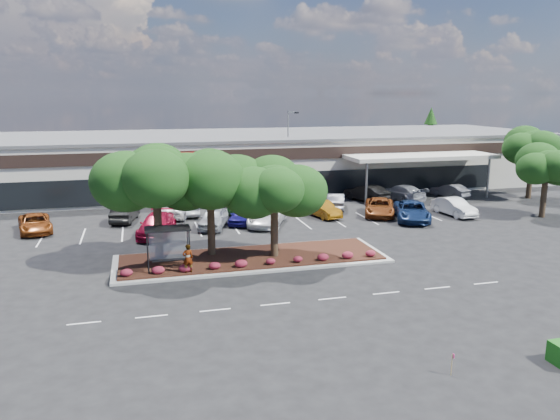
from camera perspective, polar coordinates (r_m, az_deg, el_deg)
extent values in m
plane|color=black|center=(33.51, 1.81, -6.94)|extent=(160.00, 160.00, 0.00)
cube|color=beige|center=(65.46, -6.72, 5.05)|extent=(80.00, 20.00, 6.00)
cube|color=#545557|center=(65.16, -6.79, 7.76)|extent=(80.40, 20.40, 0.30)
cube|color=black|center=(55.39, -5.28, 5.69)|extent=(80.00, 0.25, 1.20)
cube|color=black|center=(55.83, -5.21, 2.42)|extent=(60.00, 0.18, 2.60)
cube|color=#A20B11|center=(54.65, -11.50, 5.41)|extent=(6.00, 0.12, 1.00)
cube|color=beige|center=(59.81, 14.49, 5.44)|extent=(16.00, 5.00, 0.40)
cylinder|color=slate|center=(55.23, 9.01, 2.74)|extent=(0.24, 0.24, 4.20)
cylinder|color=slate|center=(62.18, 20.93, 3.13)|extent=(0.24, 0.24, 4.20)
cube|color=#AAAAA5|center=(36.71, -2.98, -5.12)|extent=(18.00, 6.00, 0.15)
cube|color=#432215|center=(36.67, -2.99, -4.93)|extent=(17.20, 5.20, 0.12)
cube|color=silver|center=(28.66, -19.80, -11.06)|extent=(1.60, 0.12, 0.01)
cube|color=silver|center=(28.51, -13.28, -10.76)|extent=(1.60, 0.12, 0.01)
cube|color=silver|center=(28.73, -6.79, -10.34)|extent=(1.60, 0.12, 0.01)
cube|color=silver|center=(29.29, -0.49, -9.80)|extent=(1.60, 0.12, 0.01)
cube|color=silver|center=(30.19, 5.48, -9.17)|extent=(1.60, 0.12, 0.01)
cube|color=silver|center=(31.38, 11.04, -8.50)|extent=(1.60, 0.12, 0.01)
cube|color=silver|center=(32.85, 16.12, -7.82)|extent=(1.60, 0.12, 0.01)
cube|color=silver|center=(34.55, 20.72, -7.15)|extent=(1.60, 0.12, 0.01)
cube|color=silver|center=(45.78, -23.66, -2.75)|extent=(0.12, 5.00, 0.01)
cube|color=silver|center=(45.39, -19.92, -2.57)|extent=(0.12, 5.00, 0.01)
cube|color=silver|center=(45.20, -16.13, -2.38)|extent=(0.12, 5.00, 0.01)
cube|color=silver|center=(45.21, -12.33, -2.17)|extent=(0.12, 5.00, 0.01)
cube|color=silver|center=(45.41, -8.55, -1.96)|extent=(0.12, 5.00, 0.01)
cube|color=silver|center=(45.82, -4.82, -1.74)|extent=(0.12, 5.00, 0.01)
cube|color=silver|center=(46.41, -1.17, -1.52)|extent=(0.12, 5.00, 0.01)
cube|color=silver|center=(47.18, 2.37, -1.30)|extent=(0.12, 5.00, 0.01)
cube|color=silver|center=(48.14, 5.79, -1.09)|extent=(0.12, 5.00, 0.01)
cube|color=silver|center=(49.25, 9.06, -0.87)|extent=(0.12, 5.00, 0.01)
cube|color=silver|center=(50.52, 12.18, -0.67)|extent=(0.12, 5.00, 0.01)
cube|color=silver|center=(51.93, 15.13, -0.48)|extent=(0.12, 5.00, 0.01)
cylinder|color=black|center=(35.08, -13.70, -3.83)|extent=(0.08, 0.08, 2.50)
cylinder|color=black|center=(35.19, -9.62, -3.60)|extent=(0.08, 0.08, 2.50)
cylinder|color=black|center=(33.83, -13.64, -4.42)|extent=(0.08, 0.08, 2.50)
cylinder|color=black|center=(33.95, -9.42, -4.18)|extent=(0.08, 0.08, 2.50)
cube|color=black|center=(34.16, -11.68, -1.93)|extent=(2.75, 1.55, 0.10)
cube|color=silver|center=(35.08, -11.67, -3.52)|extent=(2.30, 0.03, 2.00)
cube|color=black|center=(34.95, -11.56, -5.16)|extent=(2.00, 0.35, 0.06)
cone|color=#11350C|center=(86.18, 15.39, 7.38)|extent=(3.96, 3.96, 9.00)
imported|color=#594C47|center=(33.61, -9.61, -5.00)|extent=(0.71, 0.53, 1.77)
cube|color=#AAAAA5|center=(61.53, 0.83, 2.05)|extent=(0.50, 0.50, 0.40)
cylinder|color=slate|center=(60.90, 0.85, 6.25)|extent=(0.14, 0.14, 8.67)
cube|color=slate|center=(60.63, 1.29, 10.19)|extent=(0.93, 0.44, 0.14)
cube|color=black|center=(60.65, 1.77, 10.12)|extent=(0.51, 0.40, 0.18)
cube|color=#A48856|center=(23.34, 17.50, -15.17)|extent=(0.03, 0.03, 0.90)
cube|color=#F13F94|center=(23.20, 17.67, -14.31)|extent=(0.02, 0.14, 0.18)
imported|color=brown|center=(47.97, -24.22, -1.28)|extent=(3.40, 5.53, 1.43)
imported|color=maroon|center=(43.83, -12.75, -1.53)|extent=(3.67, 6.13, 1.66)
imported|color=#A2A6AD|center=(45.42, -6.97, -0.85)|extent=(3.46, 5.20, 1.64)
imported|color=navy|center=(46.75, -4.05, -0.55)|extent=(3.18, 4.54, 1.44)
imported|color=white|center=(46.02, -1.40, -0.65)|extent=(4.68, 6.21, 1.57)
imported|color=#764508|center=(49.30, 4.42, 0.13)|extent=(2.57, 4.74, 1.48)
imported|color=brown|center=(50.53, 10.35, 0.30)|extent=(4.60, 6.11, 1.54)
imported|color=navy|center=(49.13, 13.61, -0.11)|extent=(4.68, 6.55, 1.66)
imported|color=silver|center=(52.20, 17.73, 0.32)|extent=(2.16, 4.99, 1.60)
imported|color=black|center=(49.22, -15.91, -0.26)|extent=(2.59, 5.04, 1.58)
imported|color=white|center=(50.14, -10.69, 0.21)|extent=(4.50, 6.21, 1.57)
imported|color=#B1B6BF|center=(50.74, -9.45, 0.42)|extent=(1.99, 4.98, 1.61)
imported|color=#184B17|center=(51.21, -4.21, 0.66)|extent=(3.33, 5.92, 1.62)
imported|color=maroon|center=(52.11, -1.56, 0.94)|extent=(3.76, 5.45, 1.70)
imported|color=#5C5C64|center=(52.80, 5.86, 0.93)|extent=(3.24, 4.92, 1.53)
imported|color=black|center=(57.09, 9.00, 1.77)|extent=(3.66, 5.44, 1.70)
imported|color=#9EA0A9|center=(58.05, 12.55, 1.78)|extent=(3.84, 6.12, 1.65)
imported|color=#4F4F56|center=(61.22, 17.34, 1.94)|extent=(2.82, 4.64, 1.44)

